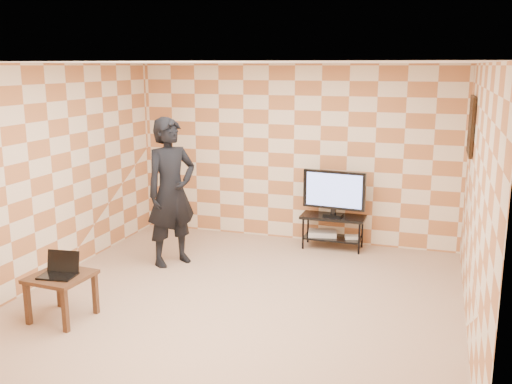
{
  "coord_description": "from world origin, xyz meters",
  "views": [
    {
      "loc": [
        2.09,
        -5.91,
        2.67
      ],
      "look_at": [
        0.0,
        0.6,
        1.15
      ],
      "focal_mm": 40.0,
      "sensor_mm": 36.0,
      "label": 1
    }
  ],
  "objects_px": {
    "side_table": "(61,283)",
    "person": "(171,192)",
    "tv_stand": "(333,225)",
    "tv": "(334,191)"
  },
  "relations": [
    {
      "from": "side_table",
      "to": "person",
      "type": "height_order",
      "value": "person"
    },
    {
      "from": "tv",
      "to": "person",
      "type": "height_order",
      "value": "person"
    },
    {
      "from": "tv",
      "to": "side_table",
      "type": "height_order",
      "value": "tv"
    },
    {
      "from": "tv_stand",
      "to": "side_table",
      "type": "height_order",
      "value": "same"
    },
    {
      "from": "side_table",
      "to": "person",
      "type": "relative_size",
      "value": 0.31
    },
    {
      "from": "tv_stand",
      "to": "tv",
      "type": "distance_m",
      "value": 0.51
    },
    {
      "from": "tv",
      "to": "tv_stand",
      "type": "bearing_deg",
      "value": 95.84
    },
    {
      "from": "side_table",
      "to": "person",
      "type": "xyz_separation_m",
      "value": [
        0.35,
        1.97,
        0.59
      ]
    },
    {
      "from": "tv_stand",
      "to": "tv",
      "type": "xyz_separation_m",
      "value": [
        0.0,
        -0.0,
        0.51
      ]
    },
    {
      "from": "side_table",
      "to": "person",
      "type": "bearing_deg",
      "value": 79.91
    }
  ]
}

